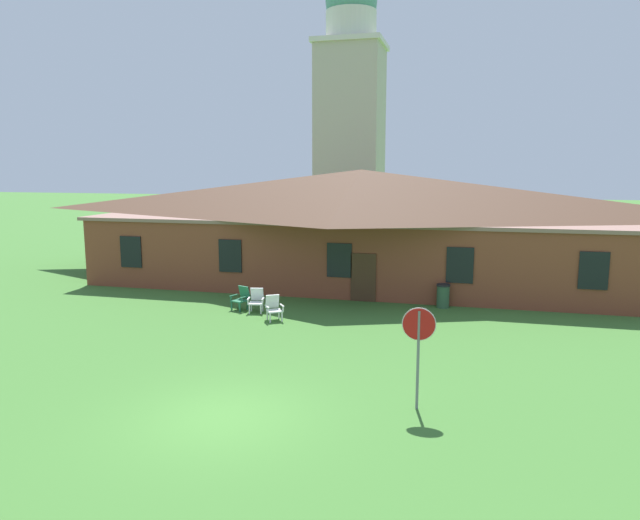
{
  "coord_description": "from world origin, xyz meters",
  "views": [
    {
      "loc": [
        5.36,
        -11.82,
        5.78
      ],
      "look_at": [
        0.31,
        7.87,
        2.5
      ],
      "focal_mm": 32.58,
      "sensor_mm": 36.0,
      "label": 1
    }
  ],
  "objects_px": {
    "lawn_chair_left_end": "(274,307)",
    "trash_bin": "(443,296)",
    "lawn_chair_by_porch": "(241,297)",
    "lawn_chair_near_door": "(256,300)",
    "stop_sign": "(419,337)"
  },
  "relations": [
    {
      "from": "trash_bin",
      "to": "stop_sign",
      "type": "bearing_deg",
      "value": -90.76
    },
    {
      "from": "lawn_chair_by_porch",
      "to": "lawn_chair_left_end",
      "type": "bearing_deg",
      "value": -34.38
    },
    {
      "from": "lawn_chair_by_porch",
      "to": "lawn_chair_near_door",
      "type": "relative_size",
      "value": 1.0
    },
    {
      "from": "lawn_chair_left_end",
      "to": "trash_bin",
      "type": "distance_m",
      "value": 7.15
    },
    {
      "from": "lawn_chair_by_porch",
      "to": "trash_bin",
      "type": "relative_size",
      "value": 0.98
    },
    {
      "from": "stop_sign",
      "to": "lawn_chair_by_porch",
      "type": "height_order",
      "value": "stop_sign"
    },
    {
      "from": "lawn_chair_near_door",
      "to": "trash_bin",
      "type": "height_order",
      "value": "trash_bin"
    },
    {
      "from": "lawn_chair_left_end",
      "to": "trash_bin",
      "type": "xyz_separation_m",
      "value": [
        6.15,
        3.64,
        -0.0
      ]
    },
    {
      "from": "lawn_chair_by_porch",
      "to": "trash_bin",
      "type": "height_order",
      "value": "trash_bin"
    },
    {
      "from": "lawn_chair_left_end",
      "to": "stop_sign",
      "type": "bearing_deg",
      "value": -49.08
    },
    {
      "from": "lawn_chair_near_door",
      "to": "lawn_chair_by_porch",
      "type": "bearing_deg",
      "value": 163.22
    },
    {
      "from": "lawn_chair_left_end",
      "to": "trash_bin",
      "type": "height_order",
      "value": "trash_bin"
    },
    {
      "from": "stop_sign",
      "to": "trash_bin",
      "type": "distance_m",
      "value": 10.66
    },
    {
      "from": "lawn_chair_near_door",
      "to": "lawn_chair_left_end",
      "type": "relative_size",
      "value": 1.0
    },
    {
      "from": "stop_sign",
      "to": "trash_bin",
      "type": "xyz_separation_m",
      "value": [
        0.14,
        10.58,
        -1.29
      ]
    }
  ]
}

